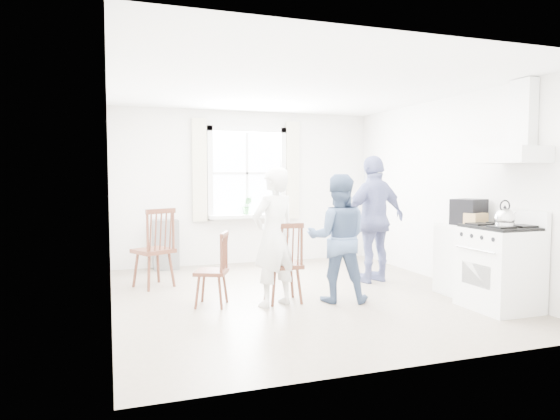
% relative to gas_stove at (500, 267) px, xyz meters
% --- Properties ---
extents(room_shell, '(4.62, 5.12, 2.64)m').
position_rel_gas_stove_xyz_m(room_shell, '(-1.91, 1.35, 0.82)').
color(room_shell, gray).
rests_on(room_shell, ground).
extents(window_assembly, '(1.88, 0.24, 1.70)m').
position_rel_gas_stove_xyz_m(window_assembly, '(-1.91, 3.80, 0.98)').
color(window_assembly, white).
rests_on(window_assembly, room_shell).
extents(range_hood, '(0.45, 0.76, 0.94)m').
position_rel_gas_stove_xyz_m(range_hood, '(0.16, -0.00, 1.42)').
color(range_hood, silver).
rests_on(range_hood, room_shell).
extents(shelf_unit, '(0.40, 0.30, 0.80)m').
position_rel_gas_stove_xyz_m(shelf_unit, '(-3.31, 3.68, -0.08)').
color(shelf_unit, slate).
rests_on(shelf_unit, ground).
extents(gas_stove, '(0.68, 0.76, 1.12)m').
position_rel_gas_stove_xyz_m(gas_stove, '(0.00, 0.00, 0.00)').
color(gas_stove, white).
rests_on(gas_stove, ground).
extents(kettle, '(0.22, 0.22, 0.30)m').
position_rel_gas_stove_xyz_m(kettle, '(-0.10, -0.16, 0.57)').
color(kettle, silver).
rests_on(kettle, gas_stove).
extents(low_cabinet, '(0.50, 0.55, 0.90)m').
position_rel_gas_stove_xyz_m(low_cabinet, '(0.07, 0.70, -0.03)').
color(low_cabinet, silver).
rests_on(low_cabinet, ground).
extents(stereo_stack, '(0.45, 0.42, 0.32)m').
position_rel_gas_stove_xyz_m(stereo_stack, '(0.08, 0.63, 0.58)').
color(stereo_stack, black).
rests_on(stereo_stack, low_cabinet).
extents(cardboard_box, '(0.28, 0.22, 0.16)m').
position_rel_gas_stove_xyz_m(cardboard_box, '(0.05, 0.47, 0.50)').
color(cardboard_box, tan).
rests_on(cardboard_box, low_cabinet).
extents(windsor_chair_a, '(0.61, 0.61, 1.09)m').
position_rel_gas_stove_xyz_m(windsor_chair_a, '(-3.55, 2.33, 0.18)').
color(windsor_chair_a, '#472317').
rests_on(windsor_chair_a, ground).
extents(windsor_chair_b, '(0.43, 0.42, 0.97)m').
position_rel_gas_stove_xyz_m(windsor_chair_b, '(-2.22, 1.00, 0.11)').
color(windsor_chair_b, '#472317').
rests_on(windsor_chair_b, ground).
extents(windsor_chair_c, '(0.48, 0.48, 0.87)m').
position_rel_gas_stove_xyz_m(windsor_chair_c, '(-2.97, 1.17, 0.05)').
color(windsor_chair_c, '#472317').
rests_on(windsor_chair_c, ground).
extents(person_left, '(0.76, 0.76, 1.61)m').
position_rel_gas_stove_xyz_m(person_left, '(-2.37, 0.97, 0.32)').
color(person_left, white).
rests_on(person_left, ground).
extents(person_mid, '(0.96, 0.96, 1.53)m').
position_rel_gas_stove_xyz_m(person_mid, '(-1.58, 0.92, 0.28)').
color(person_mid, '#41567A').
rests_on(person_mid, ground).
extents(person_right, '(1.25, 1.25, 1.79)m').
position_rel_gas_stove_xyz_m(person_right, '(-0.61, 1.75, 0.41)').
color(person_right, navy).
rests_on(person_right, ground).
extents(potted_plant, '(0.21, 0.21, 0.30)m').
position_rel_gas_stove_xyz_m(potted_plant, '(-1.94, 3.71, 0.51)').
color(potted_plant, '#2F6B32').
rests_on(potted_plant, window_assembly).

